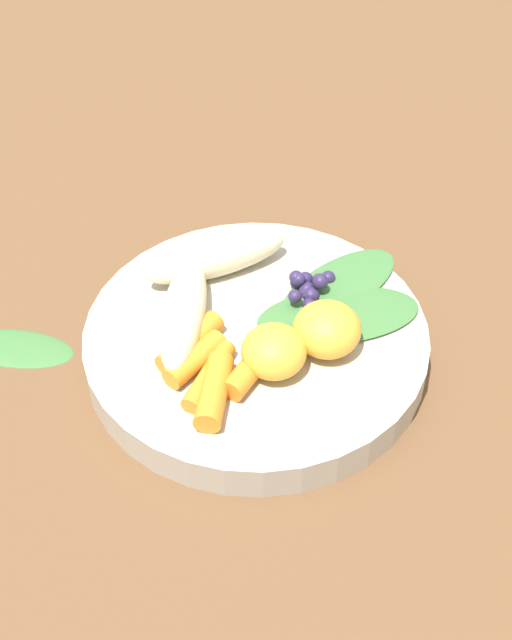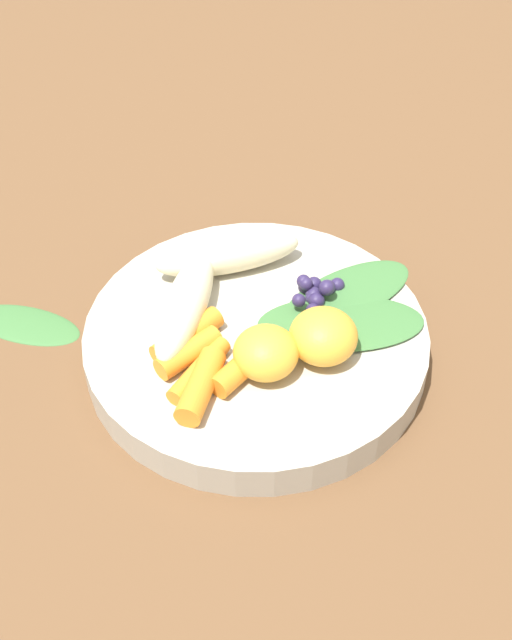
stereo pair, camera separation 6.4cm
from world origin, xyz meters
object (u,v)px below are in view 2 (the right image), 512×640
banana_peeled_right (228,254)px  orange_segment_near (323,336)px  kale_leaf_stray (25,323)px  bowl (256,342)px  banana_peeled_left (185,306)px

banana_peeled_right → orange_segment_near: orange_segment_near is taller
banana_peeled_right → kale_leaf_stray: banana_peeled_right is taller
banana_peeled_right → orange_segment_near: 0.12m
orange_segment_near → kale_leaf_stray: orange_segment_near is taller
bowl → banana_peeled_right: bearing=-9.8°
kale_leaf_stray → orange_segment_near: bearing=-176.5°
bowl → orange_segment_near: bearing=-145.8°
orange_segment_near → kale_leaf_stray: (0.17, 0.19, -0.05)m
orange_segment_near → kale_leaf_stray: bearing=48.1°
banana_peeled_left → kale_leaf_stray: size_ratio=1.25×
banana_peeled_right → kale_leaf_stray: size_ratio=1.25×
kale_leaf_stray → bowl: bearing=-172.5°
banana_peeled_left → orange_segment_near: bearing=83.1°
banana_peeled_left → orange_segment_near: (-0.08, -0.08, 0.00)m
bowl → banana_peeled_left: banana_peeled_left is taller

